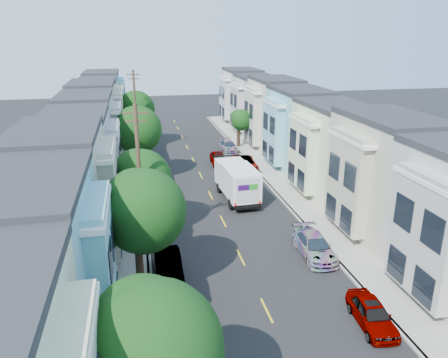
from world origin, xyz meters
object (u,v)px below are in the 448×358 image
tree_a (150,350)px  utility_pole_near (140,181)px  parked_left_b (176,313)px  parked_right_d (228,146)px  fedex_truck (237,180)px  lead_sedan (218,159)px  parked_right_c (244,164)px  tree_b (142,212)px  tree_d (137,130)px  parked_left_d (156,188)px  tree_e (135,109)px  utility_pole_far (136,112)px  tree_far_r (241,121)px  tree_c (140,180)px  parked_right_b (314,246)px  parked_left_c (169,267)px  parked_right_a (372,314)px

tree_a → utility_pole_near: size_ratio=0.70×
parked_left_b → parked_right_d: (9.80, 33.20, -0.09)m
fedex_truck → lead_sedan: bearing=85.1°
lead_sedan → parked_right_c: parked_right_c is taller
tree_b → lead_sedan: tree_b is taller
tree_d → parked_left_d: tree_d is taller
tree_b → fedex_truck: 16.68m
tree_e → parked_right_c: size_ratio=1.36×
parked_right_c → parked_right_d: bearing=94.1°
tree_a → utility_pole_far: 41.58m
tree_far_r → parked_left_d: bearing=-126.8°
tree_c → parked_right_d: (11.20, 22.38, -3.75)m
tree_c → parked_right_b: 12.93m
tree_b → parked_right_d: size_ratio=1.76×
parked_right_b → tree_d: bearing=124.2°
tree_far_r → parked_left_c: (-11.79, -30.18, -2.80)m
parked_left_b → parked_right_a: size_ratio=1.10×
tree_c → tree_far_r: bearing=61.3°
tree_d → fedex_truck: tree_d is taller
tree_b → fedex_truck: (8.47, 13.94, -3.48)m
parked_left_c → parked_right_c: parked_right_c is taller
tree_e → parked_right_d: tree_e is taller
parked_right_a → utility_pole_near: bearing=142.7°
tree_far_r → utility_pole_far: size_ratio=0.49×
tree_e → parked_right_d: (11.20, -4.56, -4.31)m
tree_b → utility_pole_far: (0.00, 31.39, -0.12)m
tree_d → utility_pole_near: (0.00, -15.36, -0.10)m
tree_a → utility_pole_near: utility_pole_near is taller
parked_right_a → parked_right_b: (0.00, 7.52, 0.03)m
tree_b → parked_right_d: (11.20, 30.36, -4.62)m
tree_e → utility_pole_near: 29.53m
tree_c → parked_left_c: tree_c is taller
tree_far_r → parked_left_b: size_ratio=1.09×
utility_pole_far → parked_right_c: size_ratio=1.86×
tree_c → tree_far_r: size_ratio=1.34×
tree_b → parked_right_b: bearing=13.5°
tree_a → parked_right_d: (11.20, 40.54, -4.06)m
parked_left_c → parked_left_d: bearing=89.5°
tree_b → tree_d: 20.75m
tree_b → tree_far_r: size_ratio=1.54×
tree_c → parked_right_b: (11.20, -5.29, -3.69)m
parked_right_a → parked_right_d: (0.00, 35.19, -0.02)m
utility_pole_near → parked_right_d: size_ratio=2.32×
tree_e → parked_right_b: bearing=-70.8°
fedex_truck → parked_right_a: (2.73, -18.78, -1.12)m
tree_c → tree_far_r: tree_c is taller
tree_far_r → parked_right_c: size_ratio=0.92×
tree_a → parked_left_c: bearing=83.4°
parked_left_c → parked_right_b: parked_left_c is taller
parked_right_a → parked_right_c: size_ratio=0.77×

